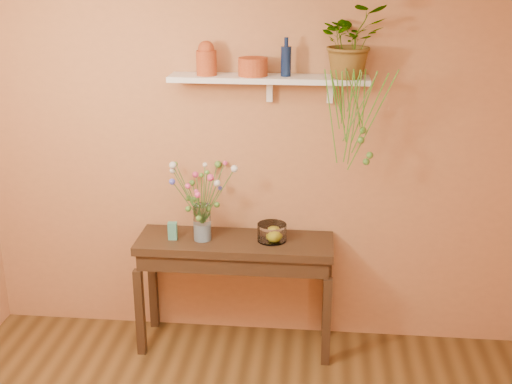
# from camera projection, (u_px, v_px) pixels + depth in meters

# --- Properties ---
(room) EXTENTS (4.04, 4.04, 2.70)m
(room) POSITION_uv_depth(u_px,v_px,m) (219.00, 291.00, 2.77)
(room) COLOR brown
(room) RESTS_ON ground
(sideboard) EXTENTS (1.35, 0.44, 0.82)m
(sideboard) POSITION_uv_depth(u_px,v_px,m) (235.00, 255.00, 4.66)
(sideboard) COLOR #352115
(sideboard) RESTS_ON ground
(wall_shelf) EXTENTS (1.30, 0.24, 0.19)m
(wall_shelf) POSITION_uv_depth(u_px,v_px,m) (270.00, 79.00, 4.34)
(wall_shelf) COLOR white
(wall_shelf) RESTS_ON room
(terracotta_jug) EXTENTS (0.17, 0.17, 0.22)m
(terracotta_jug) POSITION_uv_depth(u_px,v_px,m) (206.00, 59.00, 4.32)
(terracotta_jug) COLOR #A54A22
(terracotta_jug) RESTS_ON wall_shelf
(terracotta_pot) EXTENTS (0.24, 0.24, 0.12)m
(terracotta_pot) POSITION_uv_depth(u_px,v_px,m) (253.00, 67.00, 4.32)
(terracotta_pot) COLOR #A54A22
(terracotta_pot) RESTS_ON wall_shelf
(blue_bottle) EXTENTS (0.08, 0.08, 0.25)m
(blue_bottle) POSITION_uv_depth(u_px,v_px,m) (286.00, 60.00, 4.29)
(blue_bottle) COLOR #0C1A3B
(blue_bottle) RESTS_ON wall_shelf
(spider_plant) EXTENTS (0.51, 0.47, 0.46)m
(spider_plant) POSITION_uv_depth(u_px,v_px,m) (351.00, 41.00, 4.19)
(spider_plant) COLOR #467428
(spider_plant) RESTS_ON wall_shelf
(plant_fronds) EXTENTS (0.46, 0.26, 0.67)m
(plant_fronds) POSITION_uv_depth(u_px,v_px,m) (358.00, 125.00, 4.20)
(plant_fronds) COLOR #467428
(plant_fronds) RESTS_ON wall_shelf
(glass_vase) EXTENTS (0.12, 0.12, 0.25)m
(glass_vase) POSITION_uv_depth(u_px,v_px,m) (202.00, 225.00, 4.59)
(glass_vase) COLOR white
(glass_vase) RESTS_ON sideboard
(bouquet) EXTENTS (0.47, 0.45, 0.44)m
(bouquet) POSITION_uv_depth(u_px,v_px,m) (201.00, 185.00, 4.51)
(bouquet) COLOR #386B28
(bouquet) RESTS_ON glass_vase
(glass_bowl) EXTENTS (0.20, 0.20, 0.12)m
(glass_bowl) POSITION_uv_depth(u_px,v_px,m) (272.00, 233.00, 4.59)
(glass_bowl) COLOR white
(glass_bowl) RESTS_ON sideboard
(lemon) EXTENTS (0.08, 0.08, 0.08)m
(lemon) POSITION_uv_depth(u_px,v_px,m) (274.00, 235.00, 4.57)
(lemon) COLOR yellow
(lemon) RESTS_ON glass_bowl
(carton) EXTENTS (0.06, 0.05, 0.12)m
(carton) POSITION_uv_depth(u_px,v_px,m) (173.00, 231.00, 4.61)
(carton) COLOR teal
(carton) RESTS_ON sideboard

